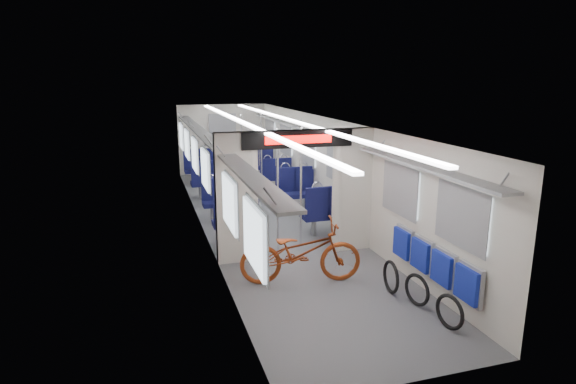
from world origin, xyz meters
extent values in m
plane|color=#515456|center=(0.00, 0.00, 0.00)|extent=(12.00, 12.00, 0.00)
cube|color=beige|center=(-1.45, 0.00, 1.15)|extent=(0.02, 12.00, 2.30)
cube|color=beige|center=(1.45, 0.00, 1.15)|extent=(0.02, 12.00, 2.30)
cube|color=beige|center=(0.00, 6.00, 1.15)|extent=(2.90, 0.02, 2.30)
cube|color=beige|center=(0.00, -6.00, 1.15)|extent=(2.90, 0.02, 2.30)
cube|color=silver|center=(0.00, 0.00, 2.30)|extent=(2.90, 12.00, 0.02)
cube|color=white|center=(-0.55, 0.00, 2.27)|extent=(0.12, 11.40, 0.04)
cube|color=white|center=(0.55, 0.00, 2.27)|extent=(0.12, 11.40, 0.04)
cube|color=beige|center=(-1.12, -2.00, 1.00)|extent=(0.65, 0.18, 2.00)
cube|color=beige|center=(1.12, -2.00, 1.00)|extent=(0.65, 0.18, 2.00)
cube|color=beige|center=(0.00, -2.00, 2.15)|extent=(2.90, 0.18, 0.30)
cylinder|color=beige|center=(-0.80, -2.00, 1.00)|extent=(0.20, 0.20, 2.00)
cylinder|color=beige|center=(0.80, -2.00, 1.00)|extent=(0.20, 0.20, 2.00)
cube|color=black|center=(0.00, -2.11, 2.15)|extent=(2.00, 0.03, 0.30)
cube|color=#FF0C07|center=(0.00, -2.13, 2.15)|extent=(1.20, 0.02, 0.14)
cube|color=silver|center=(-1.42, -4.80, 1.40)|extent=(0.04, 1.00, 0.75)
cube|color=silver|center=(1.42, -4.80, 1.40)|extent=(0.04, 1.00, 0.75)
cube|color=silver|center=(-1.42, -3.20, 1.40)|extent=(0.04, 1.00, 0.75)
cube|color=silver|center=(1.42, -3.20, 1.40)|extent=(0.04, 1.00, 0.75)
cube|color=silver|center=(-1.42, -0.50, 1.40)|extent=(0.04, 1.00, 0.75)
cube|color=silver|center=(1.42, -0.50, 1.40)|extent=(0.04, 1.00, 0.75)
cube|color=silver|center=(-1.42, 1.40, 1.40)|extent=(0.04, 1.00, 0.75)
cube|color=silver|center=(1.42, 1.40, 1.40)|extent=(0.04, 1.00, 0.75)
cube|color=silver|center=(-1.42, 3.30, 1.40)|extent=(0.04, 1.00, 0.75)
cube|color=silver|center=(1.42, 3.30, 1.40)|extent=(0.04, 1.00, 0.75)
cube|color=silver|center=(-1.42, 5.10, 1.40)|extent=(0.04, 1.00, 0.75)
cube|color=silver|center=(1.42, 5.10, 1.40)|extent=(0.04, 1.00, 0.75)
cube|color=gray|center=(-1.27, -4.00, 1.95)|extent=(0.30, 3.60, 0.04)
cube|color=gray|center=(1.27, -4.00, 1.95)|extent=(0.30, 3.60, 0.04)
cube|color=gray|center=(-1.27, 2.00, 1.95)|extent=(0.30, 7.60, 0.04)
cube|color=gray|center=(1.27, 2.00, 1.95)|extent=(0.30, 7.60, 0.04)
cube|color=gray|center=(0.00, 5.94, 1.00)|extent=(0.90, 0.05, 2.00)
imported|color=#923915|center=(-0.30, -3.18, 0.51)|extent=(2.02, 1.01, 1.02)
cube|color=gray|center=(1.38, -5.12, 0.58)|extent=(0.06, 0.47, 0.53)
cube|color=navy|center=(1.32, -5.12, 0.58)|extent=(0.06, 0.43, 0.45)
cube|color=gray|center=(1.38, -4.57, 0.58)|extent=(0.06, 0.47, 0.53)
cube|color=navy|center=(1.32, -4.57, 0.58)|extent=(0.06, 0.43, 0.45)
cube|color=gray|center=(1.38, -4.02, 0.58)|extent=(0.06, 0.47, 0.53)
cube|color=navy|center=(1.32, -4.02, 0.58)|extent=(0.06, 0.43, 0.45)
cube|color=gray|center=(1.38, -3.47, 0.58)|extent=(0.06, 0.47, 0.53)
cube|color=navy|center=(1.32, -3.47, 0.58)|extent=(0.06, 0.43, 0.45)
torus|color=black|center=(1.08, -5.14, 0.21)|extent=(0.14, 0.48, 0.48)
torus|color=black|center=(1.03, -4.44, 0.21)|extent=(0.15, 0.48, 0.48)
torus|color=black|center=(0.88, -3.95, 0.23)|extent=(0.09, 0.51, 0.51)
cube|color=#0D0E3B|center=(-0.70, -1.01, 0.40)|extent=(0.41, 0.39, 0.10)
cylinder|color=gray|center=(-0.70, -1.01, 0.17)|extent=(0.10, 0.10, 0.35)
cube|color=#0D0E3B|center=(-0.70, -1.16, 0.70)|extent=(0.41, 0.07, 0.50)
torus|color=silver|center=(-0.70, -1.16, 0.95)|extent=(0.21, 0.03, 0.21)
cube|color=#0D0E3B|center=(-0.70, 0.55, 0.40)|extent=(0.41, 0.39, 0.10)
cylinder|color=gray|center=(-0.70, 0.55, 0.17)|extent=(0.10, 0.10, 0.35)
cube|color=#0D0E3B|center=(-0.70, 0.71, 0.70)|extent=(0.41, 0.07, 0.50)
torus|color=silver|center=(-0.70, 0.71, 0.95)|extent=(0.21, 0.03, 0.21)
cube|color=#0D0E3B|center=(-1.17, -1.01, 0.40)|extent=(0.41, 0.39, 0.10)
cylinder|color=gray|center=(-1.17, -1.01, 0.17)|extent=(0.10, 0.10, 0.35)
cube|color=#0D0E3B|center=(-1.17, -1.16, 0.70)|extent=(0.41, 0.07, 0.50)
torus|color=silver|center=(-1.17, -1.16, 0.95)|extent=(0.21, 0.03, 0.21)
cube|color=#0D0E3B|center=(-1.17, 0.55, 0.40)|extent=(0.41, 0.39, 0.10)
cylinder|color=gray|center=(-1.17, 0.55, 0.17)|extent=(0.10, 0.10, 0.35)
cube|color=#0D0E3B|center=(-1.17, 0.71, 0.70)|extent=(0.41, 0.07, 0.50)
torus|color=silver|center=(-1.17, 0.71, 0.95)|extent=(0.21, 0.03, 0.21)
cube|color=#0D0E3B|center=(0.70, -1.03, 0.40)|extent=(0.49, 0.46, 0.10)
cylinder|color=gray|center=(0.70, -1.03, 0.17)|extent=(0.10, 0.10, 0.35)
cube|color=#0D0E3B|center=(0.70, -1.22, 0.75)|extent=(0.49, 0.09, 0.60)
torus|color=silver|center=(0.70, -1.22, 1.05)|extent=(0.25, 0.03, 0.25)
cube|color=#0D0E3B|center=(0.70, 0.82, 0.40)|extent=(0.49, 0.46, 0.10)
cylinder|color=gray|center=(0.70, 0.82, 0.17)|extent=(0.10, 0.10, 0.35)
cube|color=#0D0E3B|center=(0.70, 1.01, 0.75)|extent=(0.49, 0.09, 0.60)
torus|color=silver|center=(0.70, 1.01, 1.05)|extent=(0.25, 0.03, 0.25)
cube|color=#0D0E3B|center=(1.17, -1.03, 0.40)|extent=(0.49, 0.46, 0.10)
cylinder|color=gray|center=(1.17, -1.03, 0.17)|extent=(0.10, 0.10, 0.35)
cube|color=#0D0E3B|center=(1.17, -1.22, 0.75)|extent=(0.49, 0.09, 0.60)
torus|color=silver|center=(1.17, -1.22, 1.05)|extent=(0.25, 0.03, 0.25)
cube|color=#0D0E3B|center=(1.17, 0.82, 0.40)|extent=(0.49, 0.46, 0.10)
cylinder|color=gray|center=(1.17, 0.82, 0.17)|extent=(0.10, 0.10, 0.35)
cube|color=#0D0E3B|center=(1.17, 1.01, 0.75)|extent=(0.49, 0.09, 0.60)
torus|color=silver|center=(1.17, 1.01, 1.05)|extent=(0.25, 0.03, 0.25)
cube|color=#0D0E3B|center=(-0.70, 2.75, 0.40)|extent=(0.49, 0.45, 0.10)
cylinder|color=gray|center=(-0.70, 2.75, 0.17)|extent=(0.10, 0.10, 0.35)
cube|color=#0D0E3B|center=(-0.70, 2.57, 0.75)|extent=(0.49, 0.09, 0.59)
torus|color=silver|center=(-0.70, 2.57, 1.04)|extent=(0.24, 0.03, 0.24)
cube|color=#0D0E3B|center=(-0.70, 4.58, 0.40)|extent=(0.49, 0.45, 0.10)
cylinder|color=gray|center=(-0.70, 4.58, 0.17)|extent=(0.10, 0.10, 0.35)
cube|color=#0D0E3B|center=(-0.70, 4.77, 0.75)|extent=(0.49, 0.09, 0.59)
torus|color=silver|center=(-0.70, 4.77, 1.04)|extent=(0.24, 0.03, 0.24)
cube|color=#0D0E3B|center=(-1.17, 2.75, 0.40)|extent=(0.49, 0.45, 0.10)
cylinder|color=gray|center=(-1.17, 2.75, 0.17)|extent=(0.10, 0.10, 0.35)
cube|color=#0D0E3B|center=(-1.17, 2.57, 0.75)|extent=(0.49, 0.09, 0.59)
torus|color=silver|center=(-1.17, 2.57, 1.04)|extent=(0.24, 0.03, 0.24)
cube|color=#0D0E3B|center=(-1.17, 4.58, 0.40)|extent=(0.49, 0.45, 0.10)
cylinder|color=gray|center=(-1.17, 4.58, 0.17)|extent=(0.10, 0.10, 0.35)
cube|color=#0D0E3B|center=(-1.17, 4.77, 0.75)|extent=(0.49, 0.09, 0.59)
torus|color=silver|center=(-1.17, 4.77, 1.04)|extent=(0.24, 0.03, 0.24)
cube|color=#0D0E3B|center=(0.70, 2.90, 0.40)|extent=(0.43, 0.40, 0.10)
cylinder|color=gray|center=(0.70, 2.90, 0.17)|extent=(0.10, 0.10, 0.35)
cube|color=#0D0E3B|center=(0.70, 2.73, 0.72)|extent=(0.43, 0.08, 0.53)
torus|color=silver|center=(0.70, 2.73, 0.98)|extent=(0.22, 0.03, 0.22)
cube|color=#0D0E3B|center=(0.70, 4.54, 0.40)|extent=(0.43, 0.40, 0.10)
cylinder|color=gray|center=(0.70, 4.54, 0.17)|extent=(0.10, 0.10, 0.35)
cube|color=#0D0E3B|center=(0.70, 4.70, 0.72)|extent=(0.43, 0.08, 0.53)
torus|color=silver|center=(0.70, 4.70, 0.98)|extent=(0.22, 0.03, 0.22)
cube|color=#0D0E3B|center=(1.17, 2.90, 0.40)|extent=(0.43, 0.40, 0.10)
cylinder|color=gray|center=(1.17, 2.90, 0.17)|extent=(0.10, 0.10, 0.35)
cube|color=#0D0E3B|center=(1.17, 2.73, 0.72)|extent=(0.43, 0.08, 0.53)
torus|color=silver|center=(1.17, 2.73, 0.98)|extent=(0.22, 0.03, 0.22)
cube|color=#0D0E3B|center=(1.17, 4.54, 0.40)|extent=(0.43, 0.40, 0.10)
cylinder|color=gray|center=(1.17, 4.54, 0.17)|extent=(0.10, 0.10, 0.35)
cube|color=#0D0E3B|center=(1.17, 4.70, 0.72)|extent=(0.43, 0.08, 0.53)
torus|color=silver|center=(1.17, 4.70, 0.98)|extent=(0.22, 0.03, 0.22)
cylinder|color=silver|center=(-0.24, -1.63, 1.15)|extent=(0.04, 0.04, 2.30)
cylinder|color=silver|center=(0.27, -1.47, 1.15)|extent=(0.04, 0.04, 2.30)
cylinder|color=silver|center=(-0.22, 1.70, 1.15)|extent=(0.04, 0.04, 2.30)
cylinder|color=silver|center=(0.37, 2.09, 1.15)|extent=(0.04, 0.04, 2.30)
camera|label=1|loc=(-2.59, -9.97, 3.23)|focal=30.00mm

